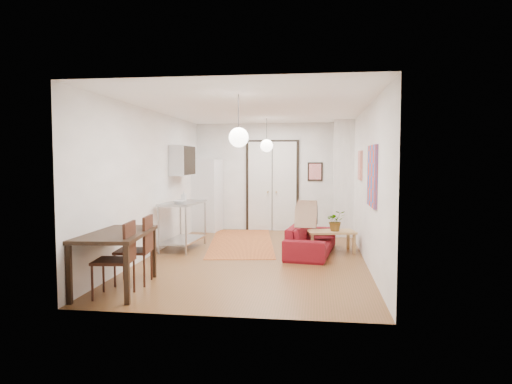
# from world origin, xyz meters

# --- Properties ---
(floor) EXTENTS (7.00, 7.00, 0.00)m
(floor) POSITION_xyz_m (0.00, 0.00, 0.00)
(floor) COLOR brown
(floor) RESTS_ON ground
(ceiling) EXTENTS (4.20, 7.00, 0.02)m
(ceiling) POSITION_xyz_m (0.00, 0.00, 2.90)
(ceiling) COLOR white
(ceiling) RESTS_ON wall_back
(wall_back) EXTENTS (4.20, 0.02, 2.90)m
(wall_back) POSITION_xyz_m (0.00, 3.50, 1.45)
(wall_back) COLOR white
(wall_back) RESTS_ON floor
(wall_front) EXTENTS (4.20, 0.02, 2.90)m
(wall_front) POSITION_xyz_m (0.00, -3.50, 1.45)
(wall_front) COLOR white
(wall_front) RESTS_ON floor
(wall_left) EXTENTS (0.02, 7.00, 2.90)m
(wall_left) POSITION_xyz_m (-2.10, 0.00, 1.45)
(wall_left) COLOR white
(wall_left) RESTS_ON floor
(wall_right) EXTENTS (0.02, 7.00, 2.90)m
(wall_right) POSITION_xyz_m (2.10, 0.00, 1.45)
(wall_right) COLOR white
(wall_right) RESTS_ON floor
(double_doors) EXTENTS (1.44, 0.06, 2.50)m
(double_doors) POSITION_xyz_m (0.00, 3.46, 1.20)
(double_doors) COLOR silver
(double_doors) RESTS_ON wall_back
(stub_partition) EXTENTS (0.50, 0.10, 2.90)m
(stub_partition) POSITION_xyz_m (1.85, 2.55, 1.45)
(stub_partition) COLOR white
(stub_partition) RESTS_ON floor
(wall_cabinet) EXTENTS (0.35, 1.00, 0.70)m
(wall_cabinet) POSITION_xyz_m (-1.92, 1.50, 1.90)
(wall_cabinet) COLOR silver
(wall_cabinet) RESTS_ON wall_left
(painting_popart) EXTENTS (0.05, 1.00, 1.00)m
(painting_popart) POSITION_xyz_m (2.08, -1.25, 1.65)
(painting_popart) COLOR red
(painting_popart) RESTS_ON wall_right
(painting_abstract) EXTENTS (0.05, 0.50, 0.60)m
(painting_abstract) POSITION_xyz_m (2.08, 0.80, 1.80)
(painting_abstract) COLOR #F1E6C9
(painting_abstract) RESTS_ON wall_right
(poster_back) EXTENTS (0.40, 0.03, 0.50)m
(poster_back) POSITION_xyz_m (1.15, 3.47, 1.60)
(poster_back) COLOR red
(poster_back) RESTS_ON wall_back
(print_left) EXTENTS (0.03, 0.44, 0.54)m
(print_left) POSITION_xyz_m (-2.07, 2.00, 1.95)
(print_left) COLOR #94663E
(print_left) RESTS_ON wall_left
(pendant_back) EXTENTS (0.30, 0.30, 0.80)m
(pendant_back) POSITION_xyz_m (0.00, 2.00, 2.25)
(pendant_back) COLOR white
(pendant_back) RESTS_ON ceiling
(pendant_front) EXTENTS (0.30, 0.30, 0.80)m
(pendant_front) POSITION_xyz_m (0.00, -2.00, 2.25)
(pendant_front) COLOR white
(pendant_front) RESTS_ON ceiling
(kilim_rug) EXTENTS (1.92, 3.90, 0.01)m
(kilim_rug) POSITION_xyz_m (-0.53, 1.50, 0.00)
(kilim_rug) COLOR #C36730
(kilim_rug) RESTS_ON floor
(sofa) EXTENTS (2.13, 1.07, 0.59)m
(sofa) POSITION_xyz_m (1.08, 0.43, 0.30)
(sofa) COLOR maroon
(sofa) RESTS_ON floor
(coffee_table) EXTENTS (1.08, 0.74, 0.44)m
(coffee_table) POSITION_xyz_m (1.49, 0.70, 0.38)
(coffee_table) COLOR tan
(coffee_table) RESTS_ON floor
(potted_plant) EXTENTS (0.41, 0.44, 0.43)m
(potted_plant) POSITION_xyz_m (1.59, 0.70, 0.65)
(potted_plant) COLOR #39602B
(potted_plant) RESTS_ON coffee_table
(kitchen_counter) EXTENTS (0.75, 1.37, 1.02)m
(kitchen_counter) POSITION_xyz_m (-1.65, 0.57, 0.68)
(kitchen_counter) COLOR #A5A8A9
(kitchen_counter) RESTS_ON floor
(bowl) EXTENTS (0.25, 0.25, 0.06)m
(bowl) POSITION_xyz_m (-1.65, 0.27, 1.05)
(bowl) COLOR beige
(bowl) RESTS_ON kitchen_counter
(soap_bottle) EXTENTS (0.10, 0.10, 0.21)m
(soap_bottle) POSITION_xyz_m (-1.70, 0.82, 1.12)
(soap_bottle) COLOR teal
(soap_bottle) RESTS_ON kitchen_counter
(fridge) EXTENTS (0.77, 0.77, 1.93)m
(fridge) POSITION_xyz_m (-1.74, 3.15, 0.96)
(fridge) COLOR silver
(fridge) RESTS_ON floor
(dining_table) EXTENTS (1.04, 1.62, 0.85)m
(dining_table) POSITION_xyz_m (-1.75, -2.54, 0.76)
(dining_table) COLOR black
(dining_table) RESTS_ON floor
(dining_chair_near) EXTENTS (0.55, 0.74, 1.05)m
(dining_chair_near) POSITION_xyz_m (-1.62, -2.08, 0.61)
(dining_chair_near) COLOR #391E12
(dining_chair_near) RESTS_ON floor
(dining_chair_far) EXTENTS (0.55, 0.74, 1.05)m
(dining_chair_far) POSITION_xyz_m (-1.62, -2.78, 0.61)
(dining_chair_far) COLOR #391E12
(dining_chair_far) RESTS_ON floor
(black_side_chair) EXTENTS (0.46, 0.46, 0.82)m
(black_side_chair) POSITION_xyz_m (0.99, 2.27, 0.48)
(black_side_chair) COLOR black
(black_side_chair) RESTS_ON floor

